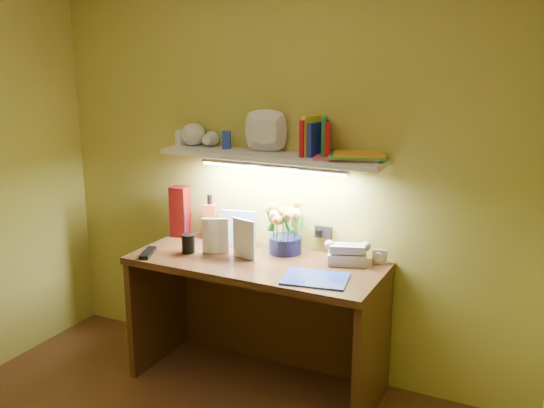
# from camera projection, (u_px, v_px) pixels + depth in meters

# --- Properties ---
(desk) EXTENTS (1.40, 0.60, 0.75)m
(desk) POSITION_uv_depth(u_px,v_px,m) (257.00, 323.00, 3.42)
(desk) COLOR #3E2310
(desk) RESTS_ON ground
(flower_bouquet) EXTENTS (0.26, 0.26, 0.33)m
(flower_bouquet) POSITION_uv_depth(u_px,v_px,m) (285.00, 225.00, 3.41)
(flower_bouquet) COLOR #0C0F38
(flower_bouquet) RESTS_ON desk
(telephone) EXTENTS (0.24, 0.21, 0.12)m
(telephone) POSITION_uv_depth(u_px,v_px,m) (347.00, 252.00, 3.27)
(telephone) COLOR beige
(telephone) RESTS_ON desk
(desk_clock) EXTENTS (0.08, 0.05, 0.08)m
(desk_clock) POSITION_uv_depth(u_px,v_px,m) (380.00, 256.00, 3.27)
(desk_clock) COLOR #B2B2B6
(desk_clock) RESTS_ON desk
(whisky_bottle) EXTENTS (0.09, 0.09, 0.27)m
(whisky_bottle) POSITION_uv_depth(u_px,v_px,m) (210.00, 216.00, 3.69)
(whisky_bottle) COLOR #BB5124
(whisky_bottle) RESTS_ON desk
(whisky_box) EXTENTS (0.12, 0.12, 0.31)m
(whisky_box) POSITION_uv_depth(u_px,v_px,m) (180.00, 211.00, 3.73)
(whisky_box) COLOR #5E0B09
(whisky_box) RESTS_ON desk
(pen_cup) EXTENTS (0.09, 0.09, 0.18)m
(pen_cup) POSITION_uv_depth(u_px,v_px,m) (188.00, 237.00, 3.43)
(pen_cup) COLOR black
(pen_cup) RESTS_ON desk
(art_card) EXTENTS (0.21, 0.09, 0.21)m
(art_card) POSITION_uv_depth(u_px,v_px,m) (238.00, 228.00, 3.56)
(art_card) COLOR silver
(art_card) RESTS_ON desk
(tv_remote) EXTENTS (0.12, 0.19, 0.02)m
(tv_remote) POSITION_uv_depth(u_px,v_px,m) (148.00, 253.00, 3.42)
(tv_remote) COLOR black
(tv_remote) RESTS_ON desk
(blue_folder) EXTENTS (0.36, 0.29, 0.01)m
(blue_folder) POSITION_uv_depth(u_px,v_px,m) (316.00, 279.00, 3.04)
(blue_folder) COLOR #253FB4
(blue_folder) RESTS_ON desk
(desk_book_a) EXTENTS (0.15, 0.07, 0.21)m
(desk_book_a) POSITION_uv_depth(u_px,v_px,m) (202.00, 236.00, 3.42)
(desk_book_a) COLOR white
(desk_book_a) RESTS_ON desk
(desk_book_b) EXTENTS (0.16, 0.06, 0.22)m
(desk_book_b) POSITION_uv_depth(u_px,v_px,m) (233.00, 236.00, 3.39)
(desk_book_b) COLOR white
(desk_book_b) RESTS_ON desk
(wall_shelf) EXTENTS (1.31, 0.36, 0.25)m
(wall_shelf) POSITION_uv_depth(u_px,v_px,m) (274.00, 150.00, 3.34)
(wall_shelf) COLOR white
(wall_shelf) RESTS_ON ground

